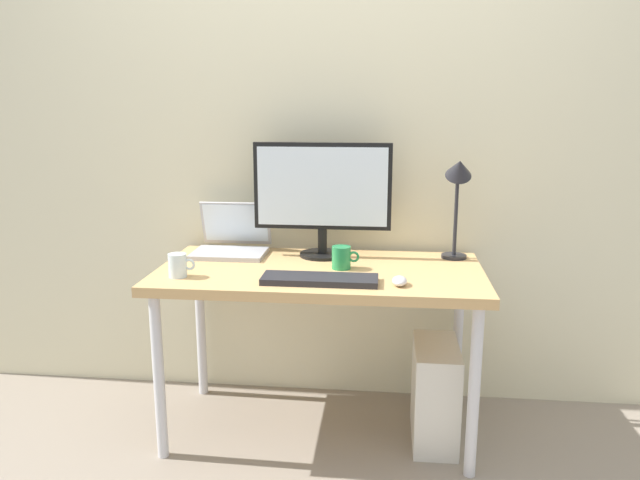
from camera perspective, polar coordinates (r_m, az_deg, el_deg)
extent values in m
plane|color=gray|center=(2.82, 0.00, -16.97)|extent=(6.00, 6.00, 0.00)
cube|color=beige|center=(2.85, 0.88, 10.75)|extent=(4.40, 0.04, 2.60)
cube|color=tan|center=(2.55, 0.00, -3.07)|extent=(1.33, 0.68, 0.04)
cylinder|color=silver|center=(2.56, -14.63, -12.12)|extent=(0.04, 0.04, 0.68)
cylinder|color=silver|center=(2.43, 14.00, -13.47)|extent=(0.04, 0.04, 0.68)
cylinder|color=silver|center=(3.04, -10.93, -7.83)|extent=(0.04, 0.04, 0.68)
cylinder|color=silver|center=(2.93, 12.57, -8.69)|extent=(0.04, 0.04, 0.68)
cylinder|color=black|center=(2.74, 0.22, -1.34)|extent=(0.20, 0.20, 0.01)
cylinder|color=black|center=(2.73, 0.22, -0.08)|extent=(0.04, 0.04, 0.11)
cube|color=black|center=(2.68, 0.22, 4.98)|extent=(0.60, 0.03, 0.38)
cube|color=white|center=(2.67, 0.19, 4.93)|extent=(0.56, 0.01, 0.34)
cube|color=#B2B2B7|center=(2.78, -8.37, -1.24)|extent=(0.32, 0.22, 0.02)
cube|color=#B2B2B7|center=(2.89, -7.75, 1.56)|extent=(0.32, 0.07, 0.20)
cube|color=white|center=(2.88, -7.78, 1.57)|extent=(0.30, 0.06, 0.18)
cylinder|color=#232328|center=(2.77, 12.22, -1.47)|extent=(0.11, 0.11, 0.01)
cylinder|color=#232328|center=(2.74, 12.40, 2.26)|extent=(0.02, 0.02, 0.35)
cone|color=#232328|center=(2.67, 12.70, 6.47)|extent=(0.11, 0.14, 0.13)
cube|color=#232328|center=(2.35, -0.02, -3.65)|extent=(0.44, 0.14, 0.02)
ellipsoid|color=silver|center=(2.33, 7.34, -3.75)|extent=(0.06, 0.09, 0.03)
cylinder|color=#268C4C|center=(2.53, 1.97, -1.63)|extent=(0.08, 0.08, 0.09)
torus|color=#268C4C|center=(2.53, 3.12, -1.55)|extent=(0.05, 0.01, 0.05)
cylinder|color=silver|center=(2.47, -12.98, -2.30)|extent=(0.07, 0.07, 0.09)
torus|color=silver|center=(2.46, -11.94, -2.23)|extent=(0.05, 0.01, 0.05)
cube|color=silver|center=(2.69, 10.54, -13.70)|extent=(0.18, 0.36, 0.42)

